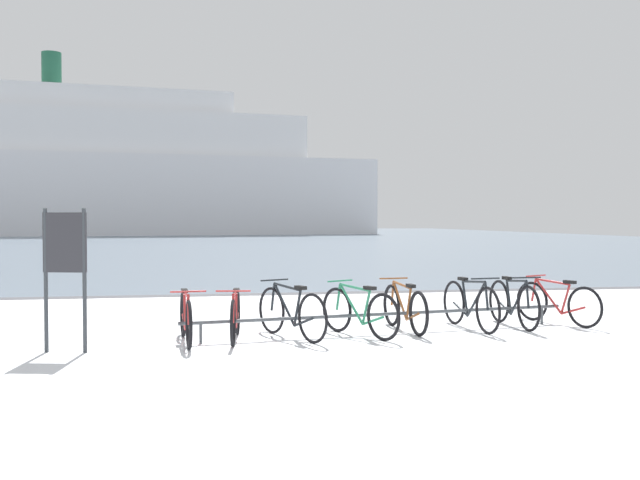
# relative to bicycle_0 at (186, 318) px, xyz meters

# --- Properties ---
(ground) EXTENTS (80.00, 132.00, 0.08)m
(ground) POSITION_rel_bicycle_0_xyz_m (2.28, 50.01, -0.38)
(ground) COLOR white
(bike_rack) EXTENTS (5.96, 1.02, 0.31)m
(bike_rack) POSITION_rel_bicycle_0_xyz_m (2.88, 0.37, -0.07)
(bike_rack) COLOR #4C5156
(bike_rack) RESTS_ON ground
(bicycle_0) EXTENTS (0.46, 1.66, 0.75)m
(bicycle_0) POSITION_rel_bicycle_0_xyz_m (0.00, 0.00, 0.00)
(bicycle_0) COLOR black
(bicycle_0) RESTS_ON ground
(bicycle_1) EXTENTS (0.46, 1.61, 0.74)m
(bicycle_1) POSITION_rel_bicycle_0_xyz_m (0.67, 0.11, -0.01)
(bicycle_1) COLOR black
(bicycle_1) RESTS_ON ground
(bicycle_2) EXTENTS (0.80, 1.57, 0.80)m
(bicycle_2) POSITION_rel_bicycle_0_xyz_m (1.45, 0.14, 0.02)
(bicycle_2) COLOR black
(bicycle_2) RESTS_ON ground
(bicycle_3) EXTENTS (0.83, 1.50, 0.78)m
(bicycle_3) POSITION_rel_bicycle_0_xyz_m (2.43, 0.15, 0.01)
(bicycle_3) COLOR black
(bicycle_3) RESTS_ON ground
(bicycle_4) EXTENTS (0.46, 1.71, 0.76)m
(bicycle_4) POSITION_rel_bicycle_0_xyz_m (3.21, 0.52, 0.00)
(bicycle_4) COLOR black
(bicycle_4) RESTS_ON ground
(bicycle_5) EXTENTS (0.46, 1.75, 0.82)m
(bicycle_5) POSITION_rel_bicycle_0_xyz_m (4.24, 0.52, 0.03)
(bicycle_5) COLOR black
(bicycle_5) RESTS_ON ground
(bicycle_6) EXTENTS (0.46, 1.67, 0.81)m
(bicycle_6) POSITION_rel_bicycle_0_xyz_m (4.99, 0.62, 0.03)
(bicycle_6) COLOR black
(bicycle_6) RESTS_ON ground
(bicycle_7) EXTENTS (0.74, 1.55, 0.76)m
(bicycle_7) POSITION_rel_bicycle_0_xyz_m (5.80, 0.77, 0.00)
(bicycle_7) COLOR black
(bicycle_7) RESTS_ON ground
(info_sign) EXTENTS (0.55, 0.16, 1.81)m
(info_sign) POSITION_rel_bicycle_0_xyz_m (-1.48, -0.45, 0.87)
(info_sign) COLOR #33383D
(info_sign) RESTS_ON ground
(ferry_ship) EXTENTS (53.37, 17.79, 18.88)m
(ferry_ship) POSITION_rel_bicycle_0_xyz_m (-7.19, 69.62, 5.99)
(ferry_ship) COLOR white
(ferry_ship) RESTS_ON ground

